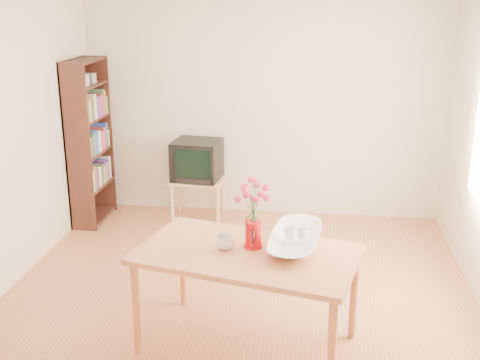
# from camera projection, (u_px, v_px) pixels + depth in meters

# --- Properties ---
(room) EXTENTS (4.50, 4.50, 4.50)m
(room) POSITION_uv_depth(u_px,v_px,m) (239.00, 154.00, 4.58)
(room) COLOR #A35E3A
(room) RESTS_ON ground
(table) EXTENTS (1.68, 1.20, 0.75)m
(table) POSITION_uv_depth(u_px,v_px,m) (248.00, 261.00, 4.23)
(table) COLOR #B9663F
(table) RESTS_ON ground
(tv_stand) EXTENTS (0.60, 0.45, 0.46)m
(tv_stand) POSITION_uv_depth(u_px,v_px,m) (198.00, 185.00, 6.80)
(tv_stand) COLOR tan
(tv_stand) RESTS_ON ground
(bookshelf) EXTENTS (0.28, 0.70, 1.80)m
(bookshelf) POSITION_uv_depth(u_px,v_px,m) (90.00, 148.00, 6.60)
(bookshelf) COLOR black
(bookshelf) RESTS_ON ground
(pitcher) EXTENTS (0.13, 0.21, 0.20)m
(pitcher) POSITION_uv_depth(u_px,v_px,m) (253.00, 235.00, 4.25)
(pitcher) COLOR #B90A0E
(pitcher) RESTS_ON table
(flowers) EXTENTS (0.23, 0.23, 0.32)m
(flowers) POSITION_uv_depth(u_px,v_px,m) (253.00, 201.00, 4.17)
(flowers) COLOR #E63662
(flowers) RESTS_ON pitcher
(mug) EXTENTS (0.14, 0.14, 0.10)m
(mug) POSITION_uv_depth(u_px,v_px,m) (225.00, 242.00, 4.23)
(mug) COLOR white
(mug) RESTS_ON table
(bowl) EXTENTS (0.57, 0.57, 0.49)m
(bowl) POSITION_uv_depth(u_px,v_px,m) (296.00, 213.00, 4.25)
(bowl) COLOR white
(bowl) RESTS_ON table
(teacup_a) EXTENTS (0.09, 0.09, 0.07)m
(teacup_a) POSITION_uv_depth(u_px,v_px,m) (290.00, 218.00, 4.26)
(teacup_a) COLOR white
(teacup_a) RESTS_ON bowl
(teacup_b) EXTENTS (0.09, 0.09, 0.06)m
(teacup_b) POSITION_uv_depth(u_px,v_px,m) (302.00, 219.00, 4.27)
(teacup_b) COLOR white
(teacup_b) RESTS_ON bowl
(television) EXTENTS (0.55, 0.52, 0.44)m
(television) POSITION_uv_depth(u_px,v_px,m) (197.00, 159.00, 6.72)
(television) COLOR black
(television) RESTS_ON tv_stand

